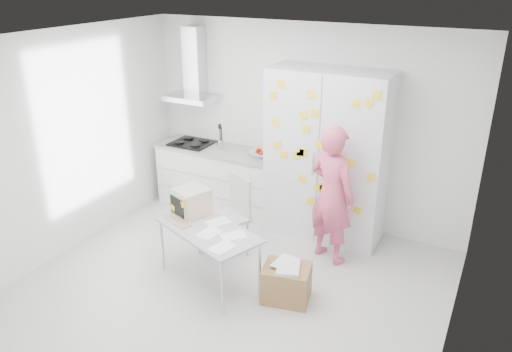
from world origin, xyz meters
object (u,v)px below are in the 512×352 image
at_px(desk, 197,213).
at_px(person, 332,195).
at_px(chair, 232,211).
at_px(cardboard_box, 286,282).

bearing_deg(desk, person, 58.52).
distance_m(chair, cardboard_box, 1.21).
xyz_separation_m(chair, cardboard_box, (1.00, -0.57, -0.36)).
xyz_separation_m(person, chair, (-1.12, -0.43, -0.28)).
relative_size(desk, cardboard_box, 2.45).
height_order(person, desk, person).
xyz_separation_m(person, desk, (-1.26, -0.97, -0.10)).
xyz_separation_m(person, cardboard_box, (-0.12, -1.00, -0.64)).
height_order(chair, cardboard_box, chair).
height_order(person, cardboard_box, person).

